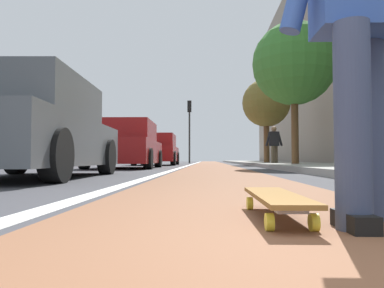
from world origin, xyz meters
TOP-DOWN VIEW (x-y plane):
  - ground_plane at (10.00, 0.00)m, footprint 80.00×80.00m
  - bike_lane_paint at (24.00, 0.00)m, footprint 56.00×1.83m
  - lane_stripe_white at (20.00, 1.07)m, footprint 52.00×0.16m
  - sidewalk_curb at (18.00, -3.23)m, footprint 52.00×3.20m
  - building_facade at (22.00, -6.32)m, footprint 40.00×1.20m
  - skateboard at (1.21, -0.15)m, footprint 0.84×0.21m
  - skater_person at (1.06, -0.49)m, footprint 0.46×0.72m
  - parked_car_near at (4.88, 2.82)m, footprint 4.21×2.04m
  - parked_car_mid at (10.92, 2.76)m, footprint 4.24×2.09m
  - parked_car_far at (17.33, 2.65)m, footprint 4.42×2.07m
  - traffic_light at (25.38, 1.47)m, footprint 0.33×0.28m
  - street_tree_mid at (12.28, -2.83)m, footprint 2.88×2.88m
  - street_tree_far at (18.44, -2.83)m, footprint 2.45×2.45m
  - pedestrian_distant at (15.19, -2.63)m, footprint 0.47×0.73m

SIDE VIEW (x-z plane):
  - ground_plane at x=10.00m, z-range 0.00..0.00m
  - bike_lane_paint at x=24.00m, z-range 0.00..0.00m
  - lane_stripe_white at x=20.00m, z-range 0.00..0.01m
  - sidewalk_curb at x=18.00m, z-range 0.00..0.13m
  - skateboard at x=1.21m, z-range 0.04..0.15m
  - parked_car_mid at x=10.92m, z-range -0.04..1.42m
  - parked_car_near at x=4.88m, z-range -0.03..1.45m
  - parked_car_far at x=17.33m, z-range -0.02..1.46m
  - skater_person at x=1.06m, z-range 0.12..1.76m
  - pedestrian_distant at x=15.19m, z-range 0.12..1.80m
  - traffic_light at x=25.38m, z-range 0.83..5.25m
  - street_tree_far at x=18.44m, z-range 0.95..5.35m
  - street_tree_mid at x=12.28m, z-range 1.07..6.11m
  - building_facade at x=22.00m, z-range 0.00..12.94m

